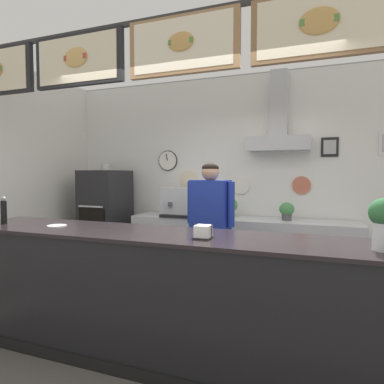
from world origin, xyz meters
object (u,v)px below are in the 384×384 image
object	(u,v)px
espresso_machine	(184,202)
potted_rosemary	(229,206)
shop_worker	(210,230)
pepper_grinder	(4,210)
napkin_holder	(203,232)
condiment_plate	(57,226)
basil_vase	(384,223)
potted_basil	(287,210)
pizza_oven	(106,220)

from	to	relation	value
espresso_machine	potted_rosemary	bearing A→B (deg)	3.79
shop_worker	pepper_grinder	bearing A→B (deg)	47.69
napkin_holder	condiment_plate	xyz separation A→B (m)	(-1.45, 0.05, -0.04)
napkin_holder	potted_rosemary	bearing A→B (deg)	99.02
pepper_grinder	napkin_holder	bearing A→B (deg)	-0.07
potted_rosemary	napkin_holder	bearing A→B (deg)	-80.98
potted_rosemary	basil_vase	size ratio (longest dim) A/B	0.86
napkin_holder	condiment_plate	distance (m)	1.46
condiment_plate	potted_rosemary	bearing A→B (deg)	63.91
potted_rosemary	basil_vase	bearing A→B (deg)	-55.24
potted_basil	shop_worker	bearing A→B (deg)	-129.02
espresso_machine	potted_rosemary	distance (m)	0.70
basil_vase	pepper_grinder	bearing A→B (deg)	-179.80
espresso_machine	potted_basil	bearing A→B (deg)	0.90
potted_rosemary	napkin_holder	world-z (taller)	potted_rosemary
potted_basil	basil_vase	world-z (taller)	basil_vase
potted_basil	pepper_grinder	xyz separation A→B (m)	(-2.50, -2.26, 0.14)
potted_basil	napkin_holder	bearing A→B (deg)	-101.07
shop_worker	espresso_machine	world-z (taller)	shop_worker
potted_rosemary	potted_basil	bearing A→B (deg)	-1.59
napkin_holder	shop_worker	bearing A→B (deg)	104.97
pepper_grinder	basil_vase	size ratio (longest dim) A/B	0.79
pizza_oven	basil_vase	distance (m)	4.17
pizza_oven	espresso_machine	size ratio (longest dim) A/B	2.86
shop_worker	napkin_holder	distance (m)	1.35
potted_basil	napkin_holder	distance (m)	2.30
pizza_oven	basil_vase	bearing A→B (deg)	-30.44
potted_rosemary	condiment_plate	world-z (taller)	potted_rosemary
espresso_machine	shop_worker	bearing A→B (deg)	-53.10
espresso_machine	condiment_plate	xyz separation A→B (m)	(-0.40, -2.18, -0.06)
shop_worker	espresso_machine	bearing A→B (deg)	-42.20
shop_worker	potted_rosemary	bearing A→B (deg)	-78.08
potted_basil	potted_rosemary	distance (m)	0.80
pizza_oven	shop_worker	bearing A→B (deg)	-22.25
pizza_oven	napkin_holder	xyz separation A→B (m)	(2.36, -2.11, 0.30)
shop_worker	napkin_holder	size ratio (longest dim) A/B	11.63
potted_rosemary	pepper_grinder	bearing A→B (deg)	-126.75
potted_basil	pizza_oven	bearing A→B (deg)	-177.06
shop_worker	napkin_holder	xyz separation A→B (m)	(0.34, -1.29, 0.21)
napkin_holder	espresso_machine	bearing A→B (deg)	115.28
potted_basil	condiment_plate	bearing A→B (deg)	-130.66
pepper_grinder	napkin_holder	xyz separation A→B (m)	(2.06, -0.00, -0.09)
espresso_machine	pepper_grinder	world-z (taller)	espresso_machine
pizza_oven	condiment_plate	xyz separation A→B (m)	(0.91, -2.06, 0.27)
espresso_machine	napkin_holder	bearing A→B (deg)	-64.72
potted_rosemary	pepper_grinder	world-z (taller)	pepper_grinder
pizza_oven	potted_basil	xyz separation A→B (m)	(2.81, 0.14, 0.25)
napkin_holder	potted_basil	bearing A→B (deg)	78.93
shop_worker	napkin_holder	world-z (taller)	shop_worker
pepper_grinder	potted_rosemary	bearing A→B (deg)	53.25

